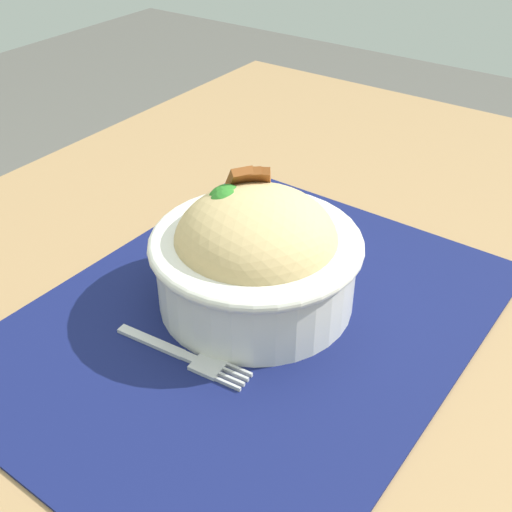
{
  "coord_description": "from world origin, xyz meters",
  "views": [
    {
      "loc": [
        0.35,
        0.23,
        1.11
      ],
      "look_at": [
        -0.03,
        -0.04,
        0.78
      ],
      "focal_mm": 45.04,
      "sensor_mm": 36.0,
      "label": 1
    }
  ],
  "objects": [
    {
      "name": "table",
      "position": [
        0.0,
        0.0,
        0.66
      ],
      "size": [
        1.24,
        0.89,
        0.73
      ],
      "color": "#99754C",
      "rests_on": "ground_plane"
    },
    {
      "name": "fork",
      "position": [
        0.06,
        -0.04,
        0.73
      ],
      "size": [
        0.03,
        0.13,
        0.0
      ],
      "color": "#B5B5B5",
      "rests_on": "placemat"
    },
    {
      "name": "bowl",
      "position": [
        -0.03,
        -0.04,
        0.78
      ],
      "size": [
        0.19,
        0.19,
        0.12
      ],
      "color": "silver",
      "rests_on": "placemat"
    },
    {
      "name": "placemat",
      "position": [
        -0.01,
        -0.02,
        0.73
      ],
      "size": [
        0.47,
        0.37,
        0.0
      ],
      "primitive_type": "cube",
      "rotation": [
        0.0,
        0.0,
        -0.02
      ],
      "color": "#11194C",
      "rests_on": "table"
    }
  ]
}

